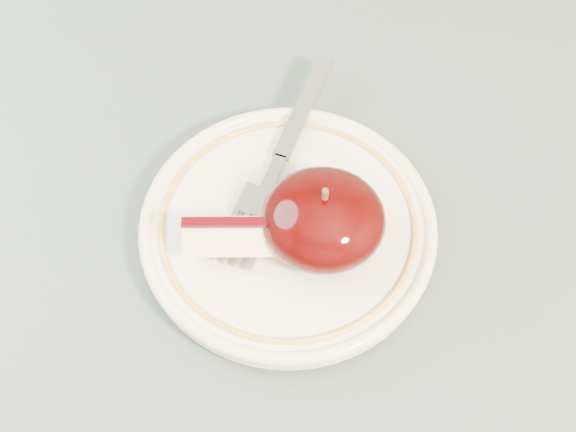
# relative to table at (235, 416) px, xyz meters

# --- Properties ---
(table) EXTENTS (0.90, 0.90, 0.75)m
(table) POSITION_rel_table_xyz_m (0.00, 0.00, 0.00)
(table) COLOR brown
(table) RESTS_ON ground
(plate) EXTENTS (0.20, 0.20, 0.02)m
(plate) POSITION_rel_table_xyz_m (0.03, 0.10, 0.10)
(plate) COLOR #F1E5CA
(plate) RESTS_ON table
(apple_half) EXTENTS (0.08, 0.07, 0.06)m
(apple_half) POSITION_rel_table_xyz_m (0.05, 0.09, 0.13)
(apple_half) COLOR black
(apple_half) RESTS_ON plate
(apple_wedge) EXTENTS (0.07, 0.04, 0.03)m
(apple_wedge) POSITION_rel_table_xyz_m (-0.00, 0.08, 0.12)
(apple_wedge) COLOR #FCEFB9
(apple_wedge) RESTS_ON plate
(fork) EXTENTS (0.06, 0.18, 0.00)m
(fork) POSITION_rel_table_xyz_m (0.02, 0.14, 0.11)
(fork) COLOR #919499
(fork) RESTS_ON plate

